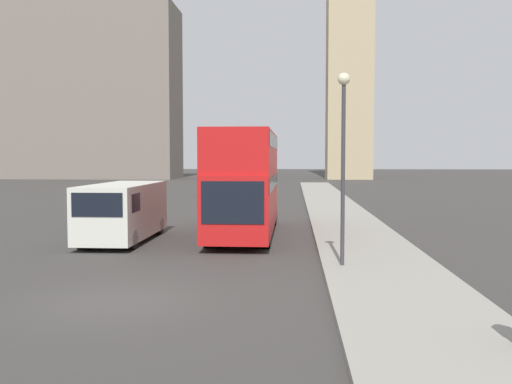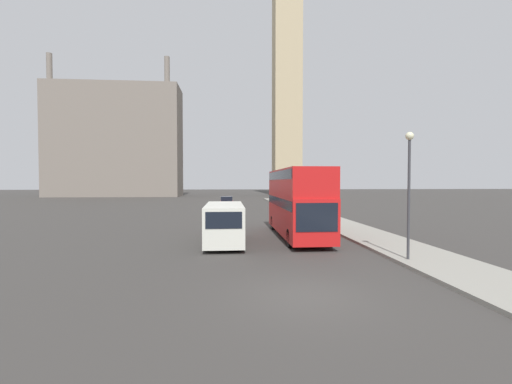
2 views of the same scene
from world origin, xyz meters
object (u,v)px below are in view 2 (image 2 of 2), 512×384
at_px(red_double_decker_bus, 297,199).
at_px(white_van, 224,223).
at_px(street_lamp, 409,176).
at_px(parked_sedan, 227,202).
at_px(clock_tower, 287,53).

height_order(red_double_decker_bus, white_van, red_double_decker_bus).
height_order(street_lamp, parked_sedan, street_lamp).
bearing_deg(clock_tower, red_double_decker_bus, -99.22).
xyz_separation_m(red_double_decker_bus, white_van, (-4.69, -2.17, -1.21)).
distance_m(street_lamp, parked_sedan, 34.53).
xyz_separation_m(white_van, street_lamp, (8.22, -5.23, 2.63)).
height_order(clock_tower, white_van, clock_tower).
bearing_deg(street_lamp, red_double_decker_bus, 115.46).
relative_size(white_van, parked_sedan, 1.30).
bearing_deg(parked_sedan, white_van, -90.05).
xyz_separation_m(white_van, parked_sedan, (0.02, 28.16, -0.54)).
bearing_deg(street_lamp, parked_sedan, 103.78).
relative_size(clock_tower, red_double_decker_bus, 7.06).
height_order(white_van, parked_sedan, white_van).
relative_size(clock_tower, white_van, 11.61).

